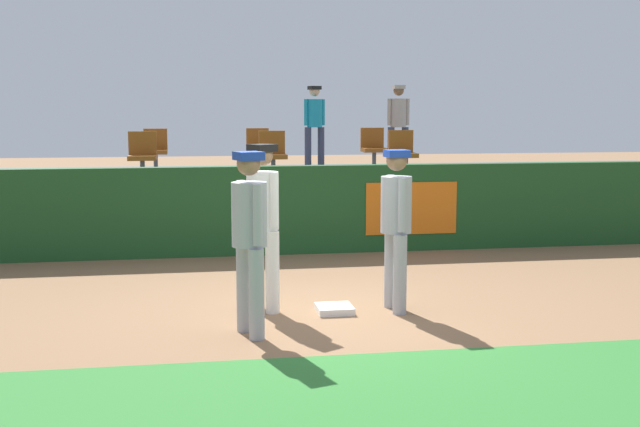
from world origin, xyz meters
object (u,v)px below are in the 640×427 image
Objects in this scene: first_base at (335,309)px; seat_back_center at (258,147)px; seat_back_left at (156,148)px; spectator_hooded at (398,120)px; seat_front_left at (142,153)px; spectator_capped at (315,120)px; player_fielder_home at (263,215)px; player_runner_visitor at (396,218)px; player_coach_visitor at (249,230)px; seat_front_right at (402,151)px; seat_back_right at (373,146)px; seat_front_center at (273,152)px.

seat_back_center is at bearing 91.91° from first_base.
spectator_hooded is at bearing 6.59° from seat_back_left.
first_base is at bearing -65.54° from seat_front_left.
spectator_capped is at bearing 39.02° from seat_back_center.
player_fielder_home is 1.03× the size of player_runner_visitor.
spectator_capped is at bearing 17.75° from seat_back_left.
seat_back_left is (-1.20, 7.73, 0.45)m from player_coach_visitor.
seat_back_center is 1.74m from spectator_capped.
seat_front_right is at bearing -36.55° from seat_back_center.
player_coach_visitor is (-0.23, -1.00, -0.01)m from player_fielder_home.
seat_back_left and seat_front_left have the same top height.
seat_front_left is at bearing 175.07° from player_coach_visitor.
spectator_hooded is (2.98, 0.57, 0.52)m from seat_back_center.
seat_front_right is 3.11m from spectator_capped.
seat_back_right is 1.80m from seat_front_right.
seat_front_center reaches higher than player_coach_visitor.
seat_front_left is 0.49× the size of spectator_hooded.
seat_back_center and seat_front_center have the same top height.
spectator_hooded reaches higher than seat_front_right.
seat_back_center is (-2.32, -0.00, -0.00)m from seat_back_right.
player_coach_visitor is at bearing 64.62° from spectator_hooded.
spectator_hooded is (0.66, 0.57, 0.52)m from seat_back_right.
seat_front_center and seat_front_right have the same top height.
player_runner_visitor is 2.18× the size of seat_front_left.
player_runner_visitor is 7.92m from spectator_hooded.
spectator_hooded reaches higher than seat_back_left.
seat_front_center is 0.50× the size of spectator_capped.
first_base is 8.34m from spectator_capped.
seat_front_right is 0.49× the size of spectator_hooded.
seat_back_left is 0.50× the size of spectator_capped.
spectator_hooded is at bearing 39.43° from seat_front_center.
player_fielder_home is 2.26× the size of seat_front_right.
spectator_capped reaches higher than seat_back_center.
seat_front_left is 0.50× the size of spectator_capped.
seat_front_center is at bearing 141.16° from player_fielder_home.
seat_front_left reaches higher than player_runner_visitor.
seat_front_left is (-2.36, 5.19, 1.49)m from first_base.
player_fielder_home is 1.01× the size of player_coach_visitor.
player_fielder_home is at bearing 161.76° from first_base.
seat_front_right is at bearing 160.84° from player_runner_visitor.
seat_back_center is at bearing 143.45° from seat_front_right.
player_fielder_home reaches higher than first_base.
spectator_hooded is at bearing 24.90° from seat_front_left.
spectator_capped is at bearing 67.29° from seat_front_center.
player_coach_visitor is at bearing -118.38° from seat_front_right.
seat_front_center is 3.77m from spectator_hooded.
player_coach_visitor is at bearing -70.15° from player_runner_visitor.
seat_back_right reaches higher than first_base.
seat_back_center is at bearing 24.24° from spectator_capped.
seat_back_center is at bearing -179.99° from seat_back_right.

